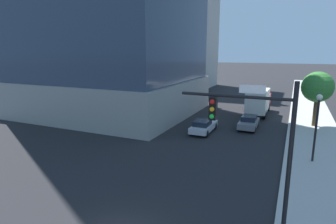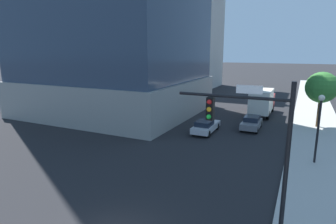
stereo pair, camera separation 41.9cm
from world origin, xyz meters
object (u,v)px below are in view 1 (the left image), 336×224
(car_silver, at_px, (203,126))
(box_truck, at_px, (258,101))
(construction_building, at_px, (180,18))
(street_lamp, at_px, (317,117))
(street_tree, at_px, (318,87))
(traffic_light_pole, at_px, (256,133))
(car_gray, at_px, (249,122))

(car_silver, height_order, box_truck, box_truck)
(construction_building, xyz_separation_m, street_lamp, (26.55, -38.84, -11.98))
(street_tree, height_order, box_truck, street_tree)
(street_lamp, distance_m, street_tree, 11.62)
(street_lamp, xyz_separation_m, street_tree, (0.55, 11.57, 0.90))
(traffic_light_pole, xyz_separation_m, car_gray, (-2.85, 18.14, -4.05))
(traffic_light_pole, xyz_separation_m, car_silver, (-6.90, 14.80, -4.10))
(construction_building, relative_size, car_silver, 7.71)
(car_gray, bearing_deg, box_truck, 90.00)
(traffic_light_pole, height_order, car_gray, traffic_light_pole)
(traffic_light_pole, distance_m, box_truck, 26.03)
(street_lamp, bearing_deg, street_tree, 87.26)
(traffic_light_pole, height_order, car_silver, traffic_light_pole)
(street_lamp, bearing_deg, car_gray, 127.09)
(traffic_light_pole, relative_size, street_tree, 1.16)
(car_silver, relative_size, car_gray, 1.16)
(street_tree, bearing_deg, street_lamp, -92.74)
(street_lamp, relative_size, car_silver, 1.09)
(construction_building, distance_m, car_silver, 40.96)
(construction_building, relative_size, box_truck, 4.72)
(car_silver, distance_m, box_truck, 11.70)
(construction_building, relative_size, street_lamp, 7.04)
(street_lamp, distance_m, car_gray, 10.17)
(traffic_light_pole, xyz_separation_m, street_tree, (3.60, 21.92, -0.34))
(car_gray, relative_size, box_truck, 0.53)
(construction_building, bearing_deg, street_tree, -45.18)
(car_gray, height_order, box_truck, box_truck)
(traffic_light_pole, relative_size, box_truck, 0.92)
(construction_building, distance_m, street_lamp, 48.55)
(street_tree, distance_m, box_truck, 7.90)
(car_gray, distance_m, box_truck, 7.66)
(construction_building, bearing_deg, car_gray, -56.37)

